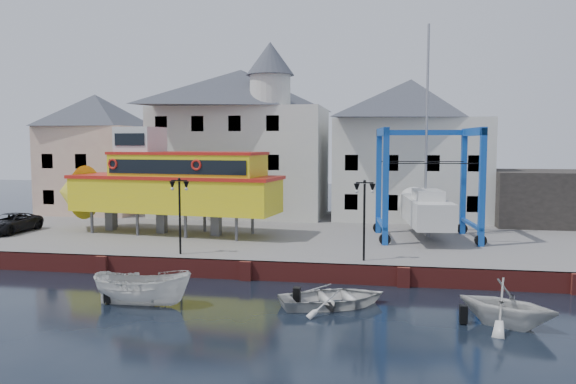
# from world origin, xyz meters

# --- Properties ---
(ground) EXTENTS (140.00, 140.00, 0.00)m
(ground) POSITION_xyz_m (0.00, 0.00, 0.00)
(ground) COLOR black
(ground) RESTS_ON ground
(hardstanding) EXTENTS (44.00, 22.00, 1.00)m
(hardstanding) POSITION_xyz_m (0.00, 11.00, 0.50)
(hardstanding) COLOR slate
(hardstanding) RESTS_ON ground
(quay_wall) EXTENTS (44.00, 0.47, 1.00)m
(quay_wall) POSITION_xyz_m (-0.00, 0.10, 0.50)
(quay_wall) COLOR maroon
(quay_wall) RESTS_ON ground
(building_pink) EXTENTS (8.00, 7.00, 10.30)m
(building_pink) POSITION_xyz_m (-18.00, 18.00, 6.15)
(building_pink) COLOR #D2A390
(building_pink) RESTS_ON hardstanding
(building_white_main) EXTENTS (14.00, 8.30, 14.00)m
(building_white_main) POSITION_xyz_m (-4.87, 18.39, 7.34)
(building_white_main) COLOR silver
(building_white_main) RESTS_ON hardstanding
(building_white_right) EXTENTS (12.00, 8.00, 11.20)m
(building_white_right) POSITION_xyz_m (9.00, 19.00, 6.60)
(building_white_right) COLOR silver
(building_white_right) RESTS_ON hardstanding
(shed_dark) EXTENTS (8.00, 7.00, 4.00)m
(shed_dark) POSITION_xyz_m (19.00, 17.00, 3.00)
(shed_dark) COLOR black
(shed_dark) RESTS_ON hardstanding
(lamp_post_left) EXTENTS (1.12, 0.32, 4.20)m
(lamp_post_left) POSITION_xyz_m (-4.00, 1.20, 4.17)
(lamp_post_left) COLOR black
(lamp_post_left) RESTS_ON hardstanding
(lamp_post_right) EXTENTS (1.12, 0.32, 4.20)m
(lamp_post_right) POSITION_xyz_m (6.00, 1.20, 4.17)
(lamp_post_right) COLOR black
(lamp_post_right) RESTS_ON hardstanding
(tour_boat) EXTENTS (16.79, 5.94, 7.16)m
(tour_boat) POSITION_xyz_m (-7.81, 7.92, 4.37)
(tour_boat) COLOR #59595E
(tour_boat) RESTS_ON hardstanding
(travel_lift) EXTENTS (6.76, 9.12, 13.50)m
(travel_lift) POSITION_xyz_m (9.55, 9.29, 3.25)
(travel_lift) COLOR #1054A3
(travel_lift) RESTS_ON hardstanding
(van) EXTENTS (2.29, 4.76, 1.31)m
(van) POSITION_xyz_m (-18.08, 6.30, 1.65)
(van) COLOR black
(van) RESTS_ON hardstanding
(motorboat_a) EXTENTS (4.49, 1.76, 1.72)m
(motorboat_a) POSITION_xyz_m (-3.34, -5.19, 0.00)
(motorboat_a) COLOR silver
(motorboat_a) RESTS_ON ground
(motorboat_b) EXTENTS (5.66, 4.96, 0.98)m
(motorboat_b) POSITION_xyz_m (4.88, -3.86, 0.00)
(motorboat_b) COLOR silver
(motorboat_b) RESTS_ON ground
(motorboat_c) EXTENTS (4.84, 4.65, 1.97)m
(motorboat_c) POSITION_xyz_m (11.73, -5.42, 0.00)
(motorboat_c) COLOR silver
(motorboat_c) RESTS_ON ground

